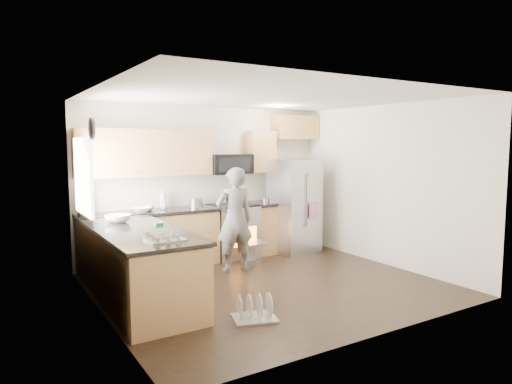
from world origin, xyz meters
TOP-DOWN VIEW (x-y plane):
  - ground at (0.00, 0.00)m, footprint 4.50×4.50m
  - room_shell at (-0.04, 0.02)m, footprint 4.54×4.04m
  - back_cabinet_run at (-0.59, 1.75)m, footprint 4.45×0.64m
  - peninsula at (-1.75, 0.25)m, footprint 0.96×2.36m
  - stove_range at (0.35, 1.69)m, footprint 0.76×0.97m
  - refrigerator at (1.50, 1.45)m, footprint 0.93×0.78m
  - person at (-0.06, 0.88)m, footprint 0.64×0.47m
  - dish_rack at (-0.83, -0.97)m, footprint 0.57×0.51m

SIDE VIEW (x-z plane):
  - ground at x=0.00m, z-range 0.00..0.00m
  - dish_rack at x=-0.83m, z-range -0.07..0.23m
  - peninsula at x=-1.75m, z-range -0.05..0.98m
  - stove_range at x=0.35m, z-range -0.22..1.57m
  - person at x=-0.06m, z-range 0.00..1.62m
  - refrigerator at x=1.50m, z-range 0.00..1.69m
  - back_cabinet_run at x=-0.59m, z-range -0.29..2.21m
  - room_shell at x=-0.04m, z-range 0.36..2.98m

